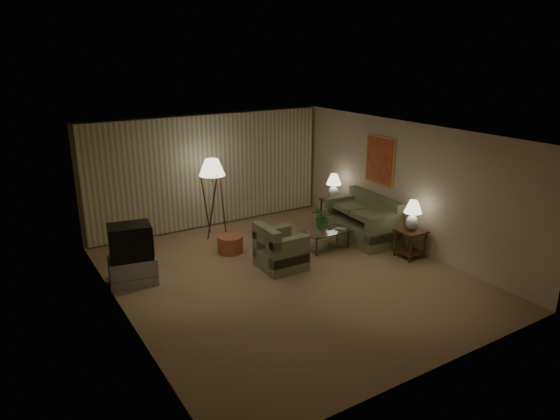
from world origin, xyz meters
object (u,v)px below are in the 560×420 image
object	(u,v)px
armchair	(281,251)
coffee_table	(327,237)
side_table_near	(411,239)
table_lamp_near	(413,213)
sofa	(362,222)
side_table_far	(333,206)
vase	(322,229)
crt_tv	(130,242)
floor_lamp	(213,196)
tv_cabinet	(133,271)
table_lamp_far	(334,184)
ottoman	(230,244)

from	to	relation	value
armchair	coffee_table	distance (m)	1.38
side_table_near	table_lamp_near	xyz separation A→B (m)	(0.00, 0.00, 0.56)
sofa	side_table_far	size ratio (longest dim) A/B	3.18
side_table_near	side_table_far	bearing A→B (deg)	90.00
sofa	armchair	world-z (taller)	sofa
side_table_near	vase	size ratio (longest dim) A/B	3.86
sofa	crt_tv	size ratio (longest dim) A/B	2.31
floor_lamp	coffee_table	bearing A→B (deg)	-49.75
tv_cabinet	floor_lamp	distance (m)	2.82
tv_cabinet	side_table_far	bearing A→B (deg)	18.95
floor_lamp	side_table_near	bearing A→B (deg)	-48.45
table_lamp_near	sofa	bearing A→B (deg)	96.34
armchair	vase	xyz separation A→B (m)	(1.20, 0.28, 0.13)
table_lamp_far	crt_tv	size ratio (longest dim) A/B	0.76
sofa	floor_lamp	bearing A→B (deg)	-120.60
side_table_far	floor_lamp	size ratio (longest dim) A/B	0.33
side_table_near	coffee_table	bearing A→B (deg)	133.53
side_table_near	ottoman	distance (m)	3.75
table_lamp_near	tv_cabinet	world-z (taller)	table_lamp_near
armchair	ottoman	world-z (taller)	armchair
floor_lamp	vase	size ratio (longest dim) A/B	11.60
side_table_far	crt_tv	bearing A→B (deg)	-171.24
side_table_far	table_lamp_near	world-z (taller)	table_lamp_near
table_lamp_near	vase	distance (m)	1.89
side_table_near	ottoman	size ratio (longest dim) A/B	1.10
side_table_far	tv_cabinet	world-z (taller)	side_table_far
table_lamp_far	crt_tv	bearing A→B (deg)	-171.24
armchair	table_lamp_near	xyz separation A→B (m)	(2.53, -0.97, 0.61)
crt_tv	floor_lamp	distance (m)	2.73
crt_tv	vase	bearing A→B (deg)	2.10
side_table_far	floor_lamp	bearing A→B (deg)	166.91
coffee_table	floor_lamp	world-z (taller)	floor_lamp
side_table_far	tv_cabinet	size ratio (longest dim) A/B	0.65
sofa	vase	xyz separation A→B (m)	(-1.19, -0.10, 0.10)
side_table_far	crt_tv	xyz separation A→B (m)	(-5.20, -0.80, 0.41)
sofa	side_table_near	distance (m)	1.36
ottoman	vase	world-z (taller)	vase
side_table_far	floor_lamp	distance (m)	3.03
table_lamp_near	coffee_table	distance (m)	1.86
floor_lamp	side_table_far	bearing A→B (deg)	-13.09
tv_cabinet	ottoman	xyz separation A→B (m)	(2.17, 0.40, -0.07)
tv_cabinet	side_table_near	bearing A→B (deg)	-8.89
crt_tv	side_table_far	bearing A→B (deg)	18.95
sofa	coffee_table	size ratio (longest dim) A/B	1.94
table_lamp_far	crt_tv	xyz separation A→B (m)	(-5.20, -0.80, -0.15)
side_table_near	floor_lamp	xyz separation A→B (m)	(-2.90, 3.27, 0.53)
armchair	vase	world-z (taller)	armchair
sofa	ottoman	size ratio (longest dim) A/B	3.50
floor_lamp	sofa	bearing A→B (deg)	-34.97
side_table_far	table_lamp_far	size ratio (longest dim) A/B	0.96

